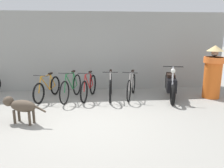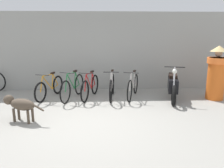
% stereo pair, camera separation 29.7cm
% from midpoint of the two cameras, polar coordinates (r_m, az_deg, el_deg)
% --- Properties ---
extents(ground_plane, '(60.00, 60.00, 0.00)m').
position_cam_midpoint_polar(ground_plane, '(5.15, -4.32, -9.93)').
color(ground_plane, gray).
extents(shop_wall_back, '(9.87, 0.20, 2.77)m').
position_cam_midpoint_polar(shop_wall_back, '(8.01, -3.75, 8.47)').
color(shop_wall_back, gray).
rests_on(shop_wall_back, ground).
extents(bicycle_0, '(0.61, 1.61, 0.82)m').
position_cam_midpoint_polar(bicycle_0, '(7.17, -14.80, -0.93)').
color(bicycle_0, black).
rests_on(bicycle_0, ground).
extents(bicycle_1, '(0.59, 1.68, 0.90)m').
position_cam_midpoint_polar(bicycle_1, '(6.93, -9.01, -0.82)').
color(bicycle_1, black).
rests_on(bicycle_1, ground).
extents(bicycle_2, '(0.57, 1.60, 0.87)m').
position_cam_midpoint_polar(bicycle_2, '(6.94, -4.50, -0.81)').
color(bicycle_2, black).
rests_on(bicycle_2, ground).
extents(bicycle_3, '(0.46, 1.70, 0.91)m').
position_cam_midpoint_polar(bicycle_3, '(6.90, 1.21, -0.72)').
color(bicycle_3, black).
rests_on(bicycle_3, ground).
extents(bicycle_4, '(0.63, 1.64, 0.88)m').
position_cam_midpoint_polar(bicycle_4, '(7.01, 6.70, -0.64)').
color(bicycle_4, black).
rests_on(bicycle_4, ground).
extents(motorcycle, '(0.68, 1.91, 1.08)m').
position_cam_midpoint_polar(motorcycle, '(7.08, 16.74, -0.41)').
color(motorcycle, black).
rests_on(motorcycle, ground).
extents(stray_dog, '(1.08, 0.55, 0.61)m').
position_cam_midpoint_polar(stray_dog, '(5.43, -21.54, -4.95)').
color(stray_dog, '#4C3F33').
rests_on(stray_dog, ground).
extents(person_in_robes, '(0.88, 0.88, 1.66)m').
position_cam_midpoint_polar(person_in_robes, '(7.51, 26.70, 2.63)').
color(person_in_robes, orange).
rests_on(person_in_robes, ground).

